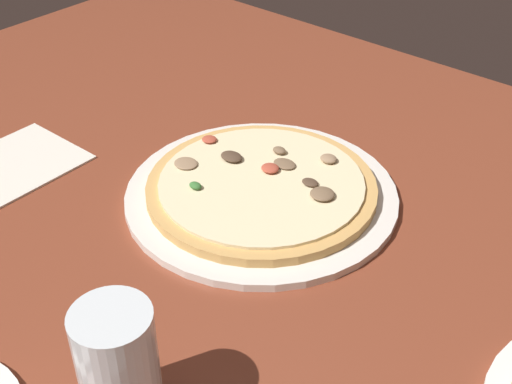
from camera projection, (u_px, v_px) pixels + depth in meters
dining_table at (250, 240)px, 82.14cm from camera, size 150.00×110.00×4.00cm
pizza_main at (261, 190)px, 85.10cm from camera, size 33.83×33.83×3.40cm
water_glass at (120, 373)px, 57.08cm from camera, size 6.82×6.82×11.78cm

